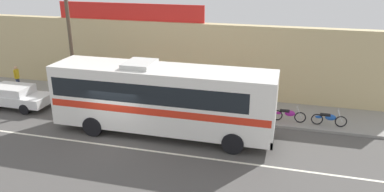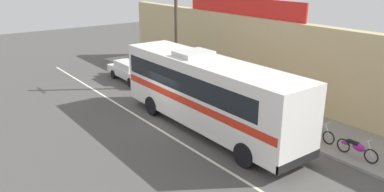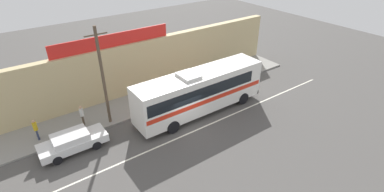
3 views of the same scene
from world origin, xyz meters
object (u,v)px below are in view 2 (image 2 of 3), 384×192
(parked_car, at_px, (132,70))
(utility_pole, at_px, (176,26))
(motorcycle_red, at_px, (316,130))
(motorcycle_green, at_px, (356,148))
(pedestrian_far_right, at_px, (149,56))
(pedestrian_near_shop, at_px, (171,64))
(intercity_bus, at_px, (207,90))

(parked_car, xyz_separation_m, utility_pole, (3.29, 1.63, 3.36))
(motorcycle_red, bearing_deg, parked_car, -172.11)
(utility_pole, xyz_separation_m, motorcycle_green, (12.94, 0.16, -3.53))
(pedestrian_far_right, distance_m, pedestrian_near_shop, 3.22)
(utility_pole, relative_size, pedestrian_far_right, 4.55)
(intercity_bus, xyz_separation_m, parked_car, (-9.92, 1.16, -1.33))
(parked_car, relative_size, pedestrian_far_right, 2.66)
(motorcycle_green, bearing_deg, utility_pole, -179.29)
(intercity_bus, height_order, motorcycle_red, intercity_bus)
(utility_pole, bearing_deg, motorcycle_red, 1.71)
(utility_pole, xyz_separation_m, motorcycle_red, (10.81, 0.32, -3.53))
(intercity_bus, height_order, motorcycle_green, intercity_bus)
(motorcycle_green, height_order, pedestrian_near_shop, pedestrian_near_shop)
(pedestrian_near_shop, bearing_deg, motorcycle_green, -2.24)
(parked_car, bearing_deg, pedestrian_far_right, 124.97)
(utility_pole, distance_m, motorcycle_red, 11.37)
(pedestrian_far_right, xyz_separation_m, pedestrian_near_shop, (3.22, -0.14, 0.03))
(parked_car, distance_m, pedestrian_far_right, 3.09)
(intercity_bus, distance_m, pedestrian_far_right, 12.28)
(intercity_bus, bearing_deg, motorcycle_red, 36.69)
(pedestrian_far_right, bearing_deg, utility_pole, -9.93)
(motorcycle_green, relative_size, pedestrian_near_shop, 1.08)
(utility_pole, bearing_deg, intercity_bus, -22.80)
(parked_car, height_order, pedestrian_far_right, pedestrian_far_right)
(utility_pole, relative_size, motorcycle_red, 3.93)
(pedestrian_far_right, height_order, pedestrian_near_shop, pedestrian_near_shop)
(motorcycle_green, height_order, pedestrian_far_right, pedestrian_far_right)
(utility_pole, distance_m, pedestrian_far_right, 5.92)
(motorcycle_green, distance_m, motorcycle_red, 2.13)
(intercity_bus, bearing_deg, pedestrian_far_right, 162.55)
(parked_car, relative_size, pedestrian_near_shop, 2.59)
(motorcycle_red, height_order, pedestrian_near_shop, pedestrian_near_shop)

